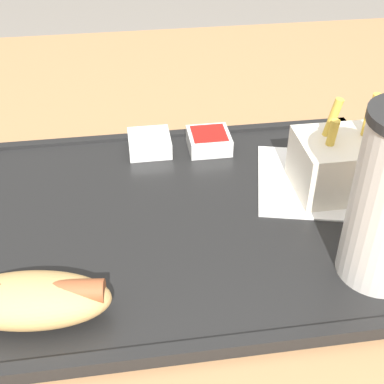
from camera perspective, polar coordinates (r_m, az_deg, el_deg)
food_tray at (r=0.56m, az=0.00°, el=-2.86°), size 0.46×0.34×0.01m
paper_napkin at (r=0.62m, az=14.55°, el=1.00°), size 0.19×0.17×0.00m
hot_dog_far at (r=0.46m, az=-16.82°, el=-10.88°), size 0.14×0.07×0.04m
fries_carton at (r=0.60m, az=15.68°, el=2.93°), size 0.10×0.08×0.11m
sauce_cup_mayo at (r=0.66m, az=-4.56°, el=5.28°), size 0.05×0.05×0.02m
sauce_cup_ketchup at (r=0.66m, az=1.81°, el=5.53°), size 0.05×0.05×0.02m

